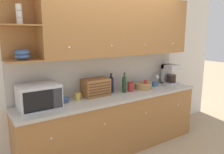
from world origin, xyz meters
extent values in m
plane|color=tan|center=(0.00, 0.00, 0.00)|extent=(24.00, 24.00, 0.00)
cube|color=silver|center=(0.00, 0.03, 1.30)|extent=(5.38, 0.06, 2.60)
cube|color=#A36B38|center=(0.00, -0.29, 0.43)|extent=(2.98, 0.59, 0.87)
cube|color=#B7B2A8|center=(0.00, -0.31, 0.89)|extent=(3.00, 0.62, 0.04)
sphere|color=white|center=(-1.12, -0.59, 0.62)|extent=(0.03, 0.03, 0.03)
sphere|color=white|center=(-0.37, -0.59, 0.62)|extent=(0.03, 0.03, 0.03)
sphere|color=white|center=(0.37, -0.59, 0.62)|extent=(0.03, 0.03, 0.03)
sphere|color=white|center=(1.12, -0.59, 0.62)|extent=(0.03, 0.03, 0.03)
cube|color=#B7B2A8|center=(0.00, -0.01, 1.21)|extent=(2.98, 0.01, 0.60)
cube|color=#A36B38|center=(0.21, -0.18, 1.95)|extent=(2.56, 0.35, 0.90)
cube|color=#A36B38|center=(-1.28, -0.01, 1.95)|extent=(0.42, 0.02, 0.90)
cube|color=#A36B38|center=(-1.28, -0.18, 1.52)|extent=(0.42, 0.35, 0.02)
cube|color=#A36B38|center=(-1.28, -0.18, 1.94)|extent=(0.42, 0.35, 0.02)
sphere|color=white|center=(-0.75, -0.36, 1.67)|extent=(0.03, 0.03, 0.03)
sphere|color=white|center=(-0.11, -0.36, 1.67)|extent=(0.03, 0.03, 0.03)
sphere|color=white|center=(0.53, -0.36, 1.67)|extent=(0.03, 0.03, 0.03)
sphere|color=white|center=(1.17, -0.36, 1.67)|extent=(0.03, 0.03, 0.03)
ellipsoid|color=#3D5B93|center=(-1.28, -0.18, 1.57)|extent=(0.18, 0.18, 0.08)
ellipsoid|color=#3D5B93|center=(-1.28, -0.18, 1.62)|extent=(0.18, 0.18, 0.08)
cylinder|color=silver|center=(-1.28, -0.18, 1.98)|extent=(0.07, 0.07, 0.08)
cylinder|color=silver|center=(-1.28, -0.18, 2.06)|extent=(0.07, 0.07, 0.08)
cylinder|color=silver|center=(-1.28, -0.18, 2.14)|extent=(0.07, 0.07, 0.08)
cube|color=silver|center=(-1.15, -0.26, 1.06)|extent=(0.49, 0.40, 0.31)
cube|color=black|center=(-1.20, -0.46, 1.06)|extent=(0.35, 0.01, 0.25)
cube|color=#2D2D33|center=(-0.97, -0.46, 1.06)|extent=(0.11, 0.01, 0.25)
ellipsoid|color=#3D5B93|center=(-0.79, -0.18, 0.93)|extent=(0.15, 0.15, 0.04)
ellipsoid|color=#3D5B93|center=(-0.79, -0.18, 0.95)|extent=(0.15, 0.15, 0.04)
cylinder|color=gold|center=(-0.59, -0.19, 0.96)|extent=(0.09, 0.09, 0.10)
torus|color=gold|center=(-0.54, -0.19, 0.96)|extent=(0.01, 0.07, 0.07)
cube|color=#996033|center=(-0.27, -0.16, 1.04)|extent=(0.40, 0.25, 0.26)
cube|color=#54351C|center=(-0.27, -0.28, 0.95)|extent=(0.37, 0.01, 0.02)
cube|color=#54351C|center=(-0.27, -0.28, 1.00)|extent=(0.37, 0.01, 0.02)
cube|color=#54351C|center=(-0.27, -0.28, 1.04)|extent=(0.37, 0.01, 0.02)
cube|color=#54351C|center=(-0.27, -0.28, 1.08)|extent=(0.37, 0.01, 0.02)
cube|color=#54351C|center=(-0.27, -0.28, 1.12)|extent=(0.37, 0.01, 0.02)
cylinder|color=black|center=(0.04, -0.12, 1.01)|extent=(0.08, 0.08, 0.21)
sphere|color=black|center=(0.04, -0.12, 1.12)|extent=(0.08, 0.08, 0.08)
cylinder|color=black|center=(0.04, -0.12, 1.18)|extent=(0.03, 0.03, 0.07)
cylinder|color=#19381E|center=(0.21, -0.24, 1.02)|extent=(0.07, 0.07, 0.23)
sphere|color=#19381E|center=(0.21, -0.24, 1.13)|extent=(0.07, 0.07, 0.07)
cylinder|color=#19381E|center=(0.21, -0.24, 1.19)|extent=(0.03, 0.03, 0.08)
cylinder|color=#B22D28|center=(0.34, -0.24, 0.98)|extent=(0.10, 0.10, 0.15)
cylinder|color=maroon|center=(0.34, -0.24, 1.06)|extent=(0.11, 0.11, 0.01)
cylinder|color=#A87F4C|center=(0.62, -0.24, 0.96)|extent=(0.29, 0.29, 0.10)
sphere|color=red|center=(0.66, -0.26, 1.03)|extent=(0.08, 0.08, 0.08)
cylinder|color=#38669E|center=(0.92, -0.21, 0.95)|extent=(0.09, 0.09, 0.09)
torus|color=#38669E|center=(0.97, -0.21, 0.95)|extent=(0.01, 0.06, 0.06)
cylinder|color=silver|center=(1.08, -0.11, 0.91)|extent=(0.07, 0.07, 0.01)
cylinder|color=silver|center=(1.08, -0.11, 0.95)|extent=(0.01, 0.01, 0.07)
ellipsoid|color=silver|center=(1.08, -0.11, 1.04)|extent=(0.07, 0.07, 0.11)
cube|color=#B7B7BC|center=(1.33, -0.21, 0.92)|extent=(0.24, 0.26, 0.03)
cylinder|color=black|center=(1.33, -0.23, 1.01)|extent=(0.18, 0.18, 0.14)
cube|color=#B7B7BC|center=(1.33, -0.11, 1.09)|extent=(0.24, 0.06, 0.36)
cube|color=#B7B7BC|center=(1.33, -0.21, 1.23)|extent=(0.24, 0.26, 0.08)
camera|label=1|loc=(-1.84, -2.97, 1.84)|focal=35.00mm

